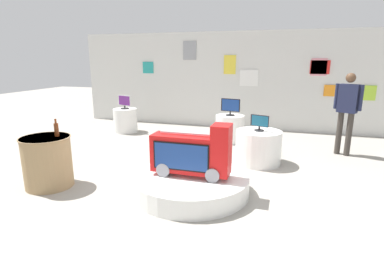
# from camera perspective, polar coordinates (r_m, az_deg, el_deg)

# --- Properties ---
(ground_plane) EXTENTS (30.00, 30.00, 0.00)m
(ground_plane) POSITION_cam_1_polar(r_m,az_deg,el_deg) (5.18, 0.88, -8.86)
(ground_plane) COLOR #9E998E
(back_wall_display) EXTENTS (10.34, 0.13, 2.81)m
(back_wall_display) POSITION_cam_1_polar(r_m,az_deg,el_deg) (9.40, 9.45, 10.35)
(back_wall_display) COLOR silver
(back_wall_display) RESTS_ON ground
(main_display_pedestal) EXTENTS (1.81, 1.81, 0.29)m
(main_display_pedestal) POSITION_cam_1_polar(r_m,az_deg,el_deg) (4.91, -0.23, -8.34)
(main_display_pedestal) COLOR white
(main_display_pedestal) RESTS_ON ground
(novelty_firetruck_tv) EXTENTS (1.21, 0.41, 0.83)m
(novelty_firetruck_tv) POSITION_cam_1_polar(r_m,az_deg,el_deg) (4.73, 0.02, -2.93)
(novelty_firetruck_tv) COLOR gray
(novelty_firetruck_tv) RESTS_ON main_display_pedestal
(display_pedestal_left_rear) EXTENTS (0.72, 0.72, 0.67)m
(display_pedestal_left_rear) POSITION_cam_1_polar(r_m,az_deg,el_deg) (7.92, 6.92, 1.83)
(display_pedestal_left_rear) COLOR white
(display_pedestal_left_rear) RESTS_ON ground
(tv_on_left_rear) EXTENTS (0.48, 0.22, 0.42)m
(tv_on_left_rear) POSITION_cam_1_polar(r_m,az_deg,el_deg) (7.81, 7.04, 5.85)
(tv_on_left_rear) COLOR black
(tv_on_left_rear) RESTS_ON display_pedestal_left_rear
(display_pedestal_center_rear) EXTENTS (0.67, 0.67, 0.67)m
(display_pedestal_center_rear) POSITION_cam_1_polar(r_m,az_deg,el_deg) (9.11, -12.06, 3.27)
(display_pedestal_center_rear) COLOR white
(display_pedestal_center_rear) RESTS_ON ground
(tv_on_center_rear) EXTENTS (0.45, 0.23, 0.38)m
(tv_on_center_rear) POSITION_cam_1_polar(r_m,az_deg,el_deg) (9.02, -12.25, 6.59)
(tv_on_center_rear) COLOR black
(tv_on_center_rear) RESTS_ON display_pedestal_center_rear
(display_pedestal_right_rear) EXTENTS (0.90, 0.90, 0.67)m
(display_pedestal_right_rear) POSITION_cam_1_polar(r_m,az_deg,el_deg) (6.35, 12.01, -1.56)
(display_pedestal_right_rear) COLOR white
(display_pedestal_right_rear) RESTS_ON ground
(tv_on_right_rear) EXTENTS (0.36, 0.18, 0.32)m
(tv_on_right_rear) POSITION_cam_1_polar(r_m,az_deg,el_deg) (6.23, 12.26, 2.91)
(tv_on_right_rear) COLOR black
(tv_on_right_rear) RESTS_ON display_pedestal_right_rear
(side_table_round) EXTENTS (0.78, 0.78, 0.83)m
(side_table_round) POSITION_cam_1_polar(r_m,az_deg,el_deg) (5.60, -24.90, -3.82)
(side_table_round) COLOR #9E7F56
(side_table_round) RESTS_ON ground
(bottle_on_side_table) EXTENTS (0.07, 0.07, 0.28)m
(bottle_on_side_table) POSITION_cam_1_polar(r_m,az_deg,el_deg) (5.45, -23.55, 1.56)
(bottle_on_side_table) COLOR brown
(bottle_on_side_table) RESTS_ON side_table_round
(shopper_browsing_near_truck) EXTENTS (0.52, 0.34, 1.76)m
(shopper_browsing_near_truck) POSITION_cam_1_polar(r_m,az_deg,el_deg) (7.40, 26.49, 5.07)
(shopper_browsing_near_truck) COLOR #38332D
(shopper_browsing_near_truck) RESTS_ON ground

